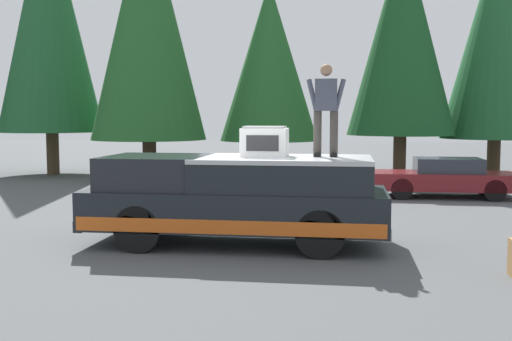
% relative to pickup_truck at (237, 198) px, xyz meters
% --- Properties ---
extents(ground_plane, '(90.00, 90.00, 0.00)m').
position_rel_pickup_truck_xyz_m(ground_plane, '(0.31, 0.07, -0.87)').
color(ground_plane, '#4C4F51').
extents(pickup_truck, '(2.01, 5.54, 1.65)m').
position_rel_pickup_truck_xyz_m(pickup_truck, '(0.00, 0.00, 0.00)').
color(pickup_truck, black).
rests_on(pickup_truck, ground).
extents(compressor_unit, '(0.65, 0.84, 0.56)m').
position_rel_pickup_truck_xyz_m(compressor_unit, '(0.11, -0.51, 1.05)').
color(compressor_unit, white).
rests_on(compressor_unit, pickup_truck).
extents(person_on_truck_bed, '(0.29, 0.72, 1.69)m').
position_rel_pickup_truck_xyz_m(person_on_truck_bed, '(0.21, -1.63, 1.68)').
color(person_on_truck_bed, '#423D38').
rests_on(person_on_truck_bed, pickup_truck).
extents(parked_car_maroon, '(1.64, 4.10, 1.16)m').
position_rel_pickup_truck_xyz_m(parked_car_maroon, '(7.36, -4.92, -0.29)').
color(parked_car_maroon, maroon).
rests_on(parked_car_maroon, ground).
extents(parked_car_black, '(1.64, 4.10, 1.16)m').
position_rel_pickup_truck_xyz_m(parked_car_black, '(7.48, 1.06, -0.29)').
color(parked_car_black, black).
rests_on(parked_car_black, ground).
extents(conifer_far_left, '(4.11, 4.11, 9.58)m').
position_rel_pickup_truck_xyz_m(conifer_far_left, '(13.40, -7.69, 4.67)').
color(conifer_far_left, '#4C3826').
rests_on(conifer_far_left, ground).
extents(conifer_left, '(3.98, 3.98, 9.13)m').
position_rel_pickup_truck_xyz_m(conifer_left, '(12.25, -4.04, 4.52)').
color(conifer_left, '#4C3826').
rests_on(conifer_left, ground).
extents(conifer_center_left, '(3.83, 3.83, 7.58)m').
position_rel_pickup_truck_xyz_m(conifer_center_left, '(12.64, 0.96, 3.62)').
color(conifer_center_left, '#4C3826').
rests_on(conifer_center_left, ground).
extents(conifer_center_right, '(4.35, 4.35, 10.46)m').
position_rel_pickup_truck_xyz_m(conifer_center_right, '(11.33, 5.42, 5.09)').
color(conifer_center_right, '#4C3826').
rests_on(conifer_center_right, ground).
extents(conifer_right, '(4.15, 4.15, 11.09)m').
position_rel_pickup_truck_xyz_m(conifer_right, '(12.25, 9.82, 5.53)').
color(conifer_right, '#4C3826').
rests_on(conifer_right, ground).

